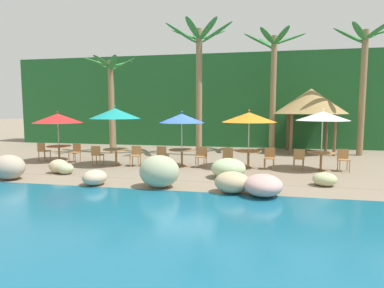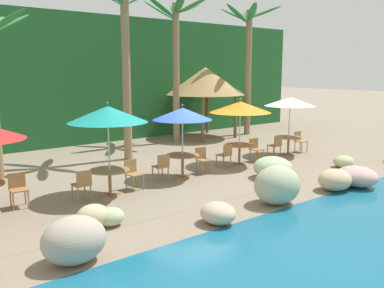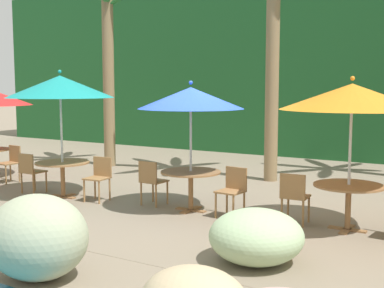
{
  "view_description": "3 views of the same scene",
  "coord_description": "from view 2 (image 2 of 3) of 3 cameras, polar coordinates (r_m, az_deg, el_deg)",
  "views": [
    {
      "loc": [
        2.99,
        -13.4,
        2.46
      ],
      "look_at": [
        0.28,
        -0.08,
        1.01
      ],
      "focal_mm": 30.72,
      "sensor_mm": 36.0,
      "label": 1
    },
    {
      "loc": [
        -8.46,
        -10.57,
        3.45
      ],
      "look_at": [
        0.14,
        0.08,
        1.06
      ],
      "focal_mm": 39.84,
      "sensor_mm": 36.0,
      "label": 2
    },
    {
      "loc": [
        4.57,
        -7.77,
        2.29
      ],
      "look_at": [
        -0.4,
        0.48,
        1.19
      ],
      "focal_mm": 47.95,
      "sensor_mm": 36.0,
      "label": 3
    }
  ],
  "objects": [
    {
      "name": "chair_orange_seaward",
      "position": [
        16.4,
        8.48,
        -0.53
      ],
      "size": [
        0.46,
        0.47,
        0.87
      ],
      "color": "#9E7042",
      "rests_on": "ground"
    },
    {
      "name": "dining_table_teal",
      "position": [
        11.98,
        -10.96,
        -3.97
      ],
      "size": [
        1.1,
        1.1,
        0.74
      ],
      "color": "olive",
      "rests_on": "ground"
    },
    {
      "name": "rock_seawall",
      "position": [
        10.73,
        4.49,
        -6.81
      ],
      "size": [
        16.35,
        3.5,
        1.02
      ],
      "color": "#AAB19D",
      "rests_on": "ground"
    },
    {
      "name": "palm_tree_third",
      "position": [
        20.37,
        -2.18,
        12.82
      ],
      "size": [
        3.47,
        3.27,
        6.72
      ],
      "color": "olive",
      "rests_on": "ground"
    },
    {
      "name": "palm_tree_second",
      "position": [
        16.58,
        -8.91,
        14.09
      ],
      "size": [
        3.54,
        3.59,
        6.84
      ],
      "color": "olive",
      "rests_on": "ground"
    },
    {
      "name": "chair_red_seaward",
      "position": [
        11.72,
        -22.27,
        -5.37
      ],
      "size": [
        0.46,
        0.47,
        0.87
      ],
      "color": "#9E7042",
      "rests_on": "ground"
    },
    {
      "name": "umbrella_orange",
      "position": [
        15.57,
        6.48,
        4.94
      ],
      "size": [
        2.24,
        2.24,
        2.44
      ],
      "color": "silver",
      "rests_on": "ground"
    },
    {
      "name": "chair_teal_inland",
      "position": [
        11.57,
        -14.45,
        -5.13
      ],
      "size": [
        0.42,
        0.43,
        0.87
      ],
      "color": "#9E7042",
      "rests_on": "ground"
    },
    {
      "name": "foliage_backdrop",
      "position": [
        21.32,
        -15.73,
        8.33
      ],
      "size": [
        28.0,
        2.4,
        6.0
      ],
      "color": "#1E5628",
      "rests_on": "ground"
    },
    {
      "name": "chair_teal_seaward",
      "position": [
        12.55,
        -7.94,
        -3.73
      ],
      "size": [
        0.46,
        0.47,
        0.87
      ],
      "color": "#9E7042",
      "rests_on": "ground"
    },
    {
      "name": "palm_tree_fourth",
      "position": [
        23.15,
        7.59,
        12.34
      ],
      "size": [
        3.28,
        3.06,
        6.73
      ],
      "color": "olive",
      "rests_on": "ground"
    },
    {
      "name": "chair_white_seaward",
      "position": [
        18.65,
        14.2,
        0.54
      ],
      "size": [
        0.42,
        0.43,
        0.87
      ],
      "color": "#9E7042",
      "rests_on": "ground"
    },
    {
      "name": "chair_orange_inland",
      "position": [
        15.11,
        4.5,
        -1.34
      ],
      "size": [
        0.45,
        0.45,
        0.87
      ],
      "color": "#9E7042",
      "rests_on": "ground"
    },
    {
      "name": "chair_blue_seaward",
      "position": [
        14.36,
        1.41,
        -1.9
      ],
      "size": [
        0.46,
        0.47,
        0.87
      ],
      "color": "#9E7042",
      "rests_on": "ground"
    },
    {
      "name": "ground_plane",
      "position": [
        13.97,
        -0.26,
        -4.4
      ],
      "size": [
        120.0,
        120.0,
        0.0
      ],
      "primitive_type": "plane",
      "color": "gray"
    },
    {
      "name": "dining_table_orange",
      "position": [
        15.77,
        6.38,
        -0.52
      ],
      "size": [
        1.1,
        1.1,
        0.74
      ],
      "color": "olive",
      "rests_on": "ground"
    },
    {
      "name": "palapa_hut",
      "position": [
        21.87,
        1.79,
        8.4
      ],
      "size": [
        4.0,
        4.0,
        3.59
      ],
      "color": "brown",
      "rests_on": "ground"
    },
    {
      "name": "dining_table_white",
      "position": [
        17.91,
        12.79,
        0.55
      ],
      "size": [
        1.1,
        1.1,
        0.74
      ],
      "color": "olive",
      "rests_on": "ground"
    },
    {
      "name": "dining_table_blue",
      "position": [
        13.8,
        -1.27,
        -1.96
      ],
      "size": [
        1.1,
        1.1,
        0.74
      ],
      "color": "olive",
      "rests_on": "ground"
    },
    {
      "name": "umbrella_teal",
      "position": [
        11.7,
        -11.22,
        3.92
      ],
      "size": [
        2.16,
        2.16,
        2.61
      ],
      "color": "silver",
      "rests_on": "ground"
    },
    {
      "name": "umbrella_white",
      "position": [
        17.73,
        12.99,
        5.56
      ],
      "size": [
        2.06,
        2.06,
        2.49
      ],
      "color": "silver",
      "rests_on": "ground"
    },
    {
      "name": "terrace_deck",
      "position": [
        13.97,
        -0.26,
        -4.38
      ],
      "size": [
        18.0,
        5.2,
        0.01
      ],
      "color": "gray",
      "rests_on": "ground"
    },
    {
      "name": "umbrella_blue",
      "position": [
        13.58,
        -1.29,
        4.06
      ],
      "size": [
        1.93,
        1.93,
        2.38
      ],
      "color": "silver",
      "rests_on": "ground"
    },
    {
      "name": "chair_blue_inland",
      "position": [
        13.3,
        -4.06,
        -2.88
      ],
      "size": [
        0.44,
        0.45,
        0.87
      ],
      "color": "#9E7042",
      "rests_on": "ground"
    },
    {
      "name": "chair_white_inland",
      "position": [
        17.24,
        11.16,
        -0.1
      ],
      "size": [
        0.44,
        0.44,
        0.87
      ],
      "color": "#9E7042",
      "rests_on": "ground"
    }
  ]
}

